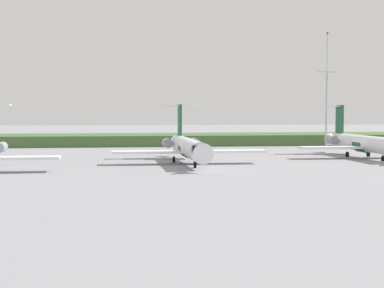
{
  "coord_description": "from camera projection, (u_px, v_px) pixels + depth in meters",
  "views": [
    {
      "loc": [
        -12.12,
        -77.06,
        7.76
      ],
      "look_at": [
        0.0,
        12.33,
        3.0
      ],
      "focal_mm": 57.28,
      "sensor_mm": 36.0,
      "label": 1
    }
  ],
  "objects": [
    {
      "name": "ground_plane",
      "position": [
        179.0,
        156.0,
        107.98
      ],
      "size": [
        500.0,
        500.0,
        0.0
      ],
      "primitive_type": "plane",
      "color": "gray"
    },
    {
      "name": "grass_berm",
      "position": [
        161.0,
        139.0,
        144.58
      ],
      "size": [
        320.0,
        20.0,
        2.45
      ],
      "primitive_type": "cube",
      "color": "#426033",
      "rests_on": "ground"
    },
    {
      "name": "regional_jet_third",
      "position": [
        362.0,
        143.0,
        103.43
      ],
      "size": [
        22.81,
        31.0,
        9.0
      ],
      "color": "white",
      "rests_on": "ground"
    },
    {
      "name": "antenna_mast",
      "position": [
        327.0,
        99.0,
        136.54
      ],
      "size": [
        4.4,
        0.5,
        25.48
      ],
      "color": "#B2B2B7",
      "rests_on": "ground"
    },
    {
      "name": "regional_jet_second",
      "position": [
        188.0,
        146.0,
        92.23
      ],
      "size": [
        22.81,
        31.0,
        9.0
      ],
      "color": "white",
      "rests_on": "ground"
    }
  ]
}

